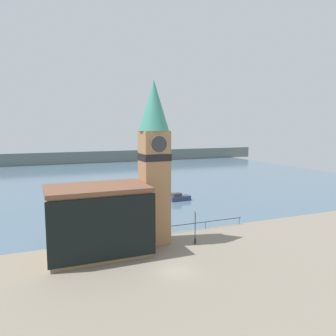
# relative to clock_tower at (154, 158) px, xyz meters

# --- Properties ---
(ground_plane) EXTENTS (160.00, 160.00, 0.00)m
(ground_plane) POSITION_rel_clock_tower_xyz_m (-0.96, -9.30, -11.39)
(ground_plane) COLOR gray
(water) EXTENTS (160.00, 120.00, 0.00)m
(water) POSITION_rel_clock_tower_xyz_m (-0.96, 62.78, -11.39)
(water) COLOR slate
(water) RESTS_ON ground_plane
(far_shoreline) EXTENTS (180.00, 3.00, 5.00)m
(far_shoreline) POSITION_rel_clock_tower_xyz_m (-0.96, 102.78, -8.89)
(far_shoreline) COLOR slate
(far_shoreline) RESTS_ON water
(pier_railing) EXTENTS (12.89, 0.08, 1.09)m
(pier_railing) POSITION_rel_clock_tower_xyz_m (9.14, 2.53, -10.42)
(pier_railing) COLOR #232328
(pier_railing) RESTS_ON ground_plane
(clock_tower) EXTENTS (3.91, 3.91, 21.40)m
(clock_tower) POSITION_rel_clock_tower_xyz_m (0.00, 0.00, 0.00)
(clock_tower) COLOR #9E754C
(clock_tower) RESTS_ON ground_plane
(pier_building) EXTENTS (12.07, 7.67, 8.38)m
(pier_building) POSITION_rel_clock_tower_xyz_m (-7.72, -1.24, -7.18)
(pier_building) COLOR #A88451
(pier_building) RESTS_ON ground_plane
(boat_near) EXTENTS (4.55, 2.66, 1.75)m
(boat_near) POSITION_rel_clock_tower_xyz_m (5.09, 14.35, -10.76)
(boat_near) COLOR silver
(boat_near) RESTS_ON water
(boat_far) EXTENTS (4.38, 2.01, 1.65)m
(boat_far) POSITION_rel_clock_tower_xyz_m (13.43, 21.55, -10.75)
(boat_far) COLOR #333856
(boat_far) RESTS_ON water
(mooring_bollard_near) EXTENTS (0.25, 0.25, 0.75)m
(mooring_bollard_near) POSITION_rel_clock_tower_xyz_m (4.75, -2.66, -10.98)
(mooring_bollard_near) COLOR black
(mooring_bollard_near) RESTS_ON ground_plane
(lamp_post) EXTENTS (0.32, 0.32, 4.37)m
(lamp_post) POSITION_rel_clock_tower_xyz_m (4.98, -2.17, -8.38)
(lamp_post) COLOR black
(lamp_post) RESTS_ON ground_plane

